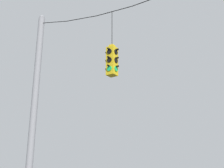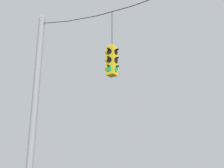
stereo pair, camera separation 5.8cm
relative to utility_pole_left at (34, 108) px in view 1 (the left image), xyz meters
The scene contains 2 objects.
utility_pole_left is the anchor object (origin of this frame).
traffic_light_over_intersection 4.36m from the utility_pole_left, ahead, with size 0.58×0.58×2.71m.
Camera 1 is at (3.69, -8.23, 1.96)m, focal length 45.00 mm.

